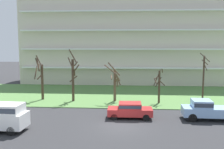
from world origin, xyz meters
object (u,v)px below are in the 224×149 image
object	(u,v)px
tree_far_left	(41,78)
tree_left	(73,77)
tree_right	(159,85)
sedan_red_near_left	(130,110)
tree_center	(115,82)
pickup_blue_center_right	(208,110)
tree_far_right	(203,79)

from	to	relation	value
tree_far_left	tree_left	distance (m)	4.43
tree_right	sedan_red_near_left	size ratio (longest dim) A/B	0.99
tree_left	tree_center	xyz separation A→B (m)	(5.29, 0.22, -0.63)
sedan_red_near_left	pickup_blue_center_right	size ratio (longest dim) A/B	0.81
tree_left	tree_right	xyz separation A→B (m)	(10.79, -0.30, -0.82)
tree_center	pickup_blue_center_right	bearing A→B (deg)	-36.52
tree_left	tree_right	distance (m)	10.82
tree_right	pickup_blue_center_right	distance (m)	7.80
tree_left	tree_far_left	bearing A→B (deg)	172.83
tree_left	pickup_blue_center_right	distance (m)	16.46
tree_far_left	tree_far_right	bearing A→B (deg)	-4.08
tree_center	pickup_blue_center_right	size ratio (longest dim) A/B	0.94
tree_far_right	sedan_red_near_left	xyz separation A→B (m)	(-8.72, -5.95, -2.35)
sedan_red_near_left	tree_far_right	bearing A→B (deg)	-146.90
tree_center	tree_far_right	distance (m)	10.74
tree_left	tree_far_right	xyz separation A→B (m)	(15.95, -0.90, 0.08)
tree_far_left	pickup_blue_center_right	xyz separation A→B (m)	(19.21, -7.39, -1.94)
pickup_blue_center_right	tree_center	bearing A→B (deg)	-34.37
pickup_blue_center_right	tree_far_left	bearing A→B (deg)	-18.89
tree_left	tree_far_right	world-z (taller)	tree_left
tree_far_left	tree_center	world-z (taller)	tree_far_left
tree_far_left	pickup_blue_center_right	world-z (taller)	tree_far_left
tree_left	pickup_blue_center_right	size ratio (longest dim) A/B	1.23
tree_far_left	sedan_red_near_left	world-z (taller)	tree_far_left
tree_far_right	sedan_red_near_left	world-z (taller)	tree_far_right
tree_far_left	tree_far_right	world-z (taller)	tree_far_right
tree_far_right	sedan_red_near_left	bearing A→B (deg)	-145.69
tree_left	tree_center	bearing A→B (deg)	2.37
tree_far_left	tree_center	distance (m)	9.70
tree_far_right	tree_left	bearing A→B (deg)	176.78
tree_far_left	tree_right	xyz separation A→B (m)	(15.18, -0.85, -0.64)
tree_far_left	tree_center	xyz separation A→B (m)	(9.68, -0.33, -0.45)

